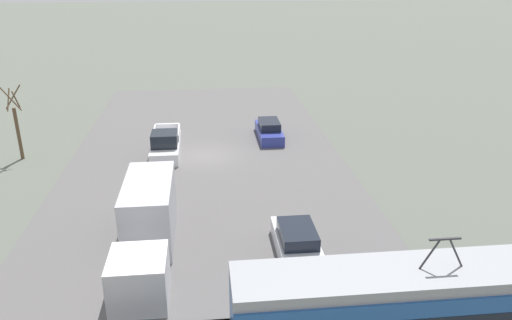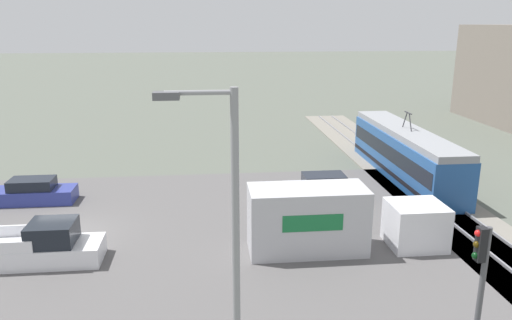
% 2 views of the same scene
% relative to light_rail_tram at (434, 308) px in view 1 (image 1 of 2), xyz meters
% --- Properties ---
extents(ground_plane, '(320.00, 320.00, 0.00)m').
position_rel_light_rail_tram_xyz_m(ground_plane, '(7.69, -20.03, -1.67)').
color(ground_plane, '#565B51').
extents(road_surface, '(19.10, 41.41, 0.08)m').
position_rel_light_rail_tram_xyz_m(road_surface, '(7.69, -20.03, -1.63)').
color(road_surface, '#565454').
rests_on(road_surface, ground).
extents(light_rail_tram, '(14.22, 2.56, 4.41)m').
position_rel_light_rail_tram_xyz_m(light_rail_tram, '(0.00, 0.00, 0.00)').
color(light_rail_tram, '#235193').
rests_on(light_rail_tram, ground).
extents(box_truck, '(2.33, 9.05, 3.02)m').
position_rel_light_rail_tram_xyz_m(box_truck, '(10.62, -7.63, -0.20)').
color(box_truck, silver).
rests_on(box_truck, ground).
extents(pickup_truck, '(1.97, 5.67, 1.85)m').
position_rel_light_rail_tram_xyz_m(pickup_truck, '(10.60, -20.73, -0.90)').
color(pickup_truck, silver).
rests_on(pickup_truck, ground).
extents(sedan_car_0, '(1.77, 4.73, 1.43)m').
position_rel_light_rail_tram_xyz_m(sedan_car_0, '(2.72, -23.44, -1.00)').
color(sedan_car_0, navy).
rests_on(sedan_car_0, ground).
extents(sedan_car_1, '(1.89, 4.72, 1.44)m').
position_rel_light_rail_tram_xyz_m(sedan_car_1, '(3.64, -6.43, -1.00)').
color(sedan_car_1, silver).
rests_on(sedan_car_1, ground).
extents(street_tree, '(1.25, 1.03, 5.30)m').
position_rel_light_rail_tram_xyz_m(street_tree, '(20.72, -21.05, 0.74)').
color(street_tree, brown).
rests_on(street_tree, ground).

